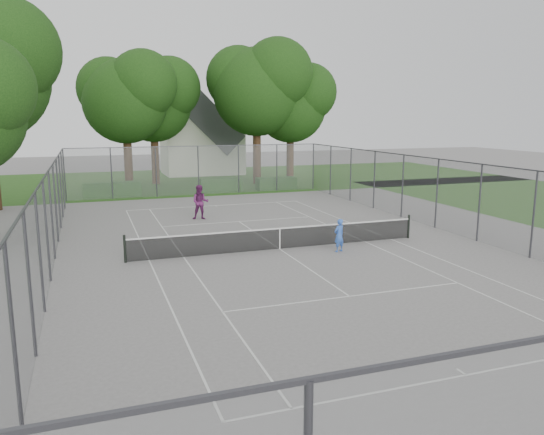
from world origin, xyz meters
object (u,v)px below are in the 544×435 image
object	(u,v)px
girl_player	(339,235)
woman_player	(200,202)
tennis_net	(280,238)
house	(201,136)

from	to	relation	value
girl_player	woman_player	bearing A→B (deg)	-85.16
tennis_net	house	distance (m)	31.43
tennis_net	girl_player	xyz separation A→B (m)	(2.20, -1.20, 0.19)
woman_player	tennis_net	bearing A→B (deg)	-61.57
tennis_net	girl_player	size ratio (longest dim) A/B	9.22
girl_player	tennis_net	bearing A→B (deg)	-47.94
woman_player	girl_player	bearing A→B (deg)	-50.56
tennis_net	girl_player	distance (m)	2.51
house	girl_player	xyz separation A→B (m)	(-1.03, -32.30, -3.01)
tennis_net	girl_player	bearing A→B (deg)	-28.60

